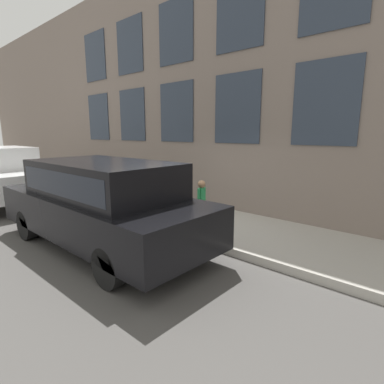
{
  "coord_description": "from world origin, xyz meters",
  "views": [
    {
      "loc": [
        -4.67,
        -4.77,
        2.4
      ],
      "look_at": [
        0.59,
        -0.08,
        1.01
      ],
      "focal_mm": 28.0,
      "sensor_mm": 36.0,
      "label": 1
    }
  ],
  "objects": [
    {
      "name": "person",
      "position": [
        0.7,
        -0.28,
        0.85
      ],
      "size": [
        0.28,
        0.18,
        1.14
      ],
      "rotation": [
        0.0,
        0.0,
        0.6
      ],
      "color": "#232328",
      "rests_on": "sidewalk"
    },
    {
      "name": "fire_hydrant",
      "position": [
        0.48,
        0.13,
        0.6
      ],
      "size": [
        0.37,
        0.47,
        0.86
      ],
      "color": "#2D7260",
      "rests_on": "sidewalk"
    },
    {
      "name": "ground_plane",
      "position": [
        0.0,
        0.0,
        0.0
      ],
      "size": [
        80.0,
        80.0,
        0.0
      ],
      "primitive_type": "plane",
      "color": "#514F4C"
    },
    {
      "name": "building_facade",
      "position": [
        2.7,
        -0.0,
        3.9
      ],
      "size": [
        0.33,
        40.0,
        7.78
      ],
      "color": "gray",
      "rests_on": "ground_plane"
    },
    {
      "name": "sidewalk",
      "position": [
        1.28,
        0.0,
        0.08
      ],
      "size": [
        2.56,
        60.0,
        0.16
      ],
      "color": "#B2ADA3",
      "rests_on": "ground_plane"
    },
    {
      "name": "parked_truck_black_near",
      "position": [
        -1.37,
        0.7,
        1.04
      ],
      "size": [
        2.06,
        5.34,
        1.84
      ],
      "color": "black",
      "rests_on": "ground_plane"
    }
  ]
}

